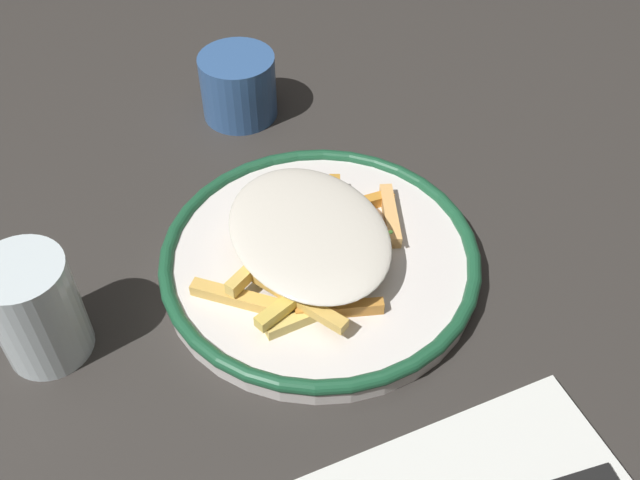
{
  "coord_description": "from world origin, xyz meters",
  "views": [
    {
      "loc": [
        -0.42,
        0.16,
        0.51
      ],
      "look_at": [
        0.0,
        0.0,
        0.04
      ],
      "focal_mm": 40.71,
      "sensor_mm": 36.0,
      "label": 1
    }
  ],
  "objects_px": {
    "water_glass": "(35,307)",
    "fries_heap": "(311,238)",
    "plate": "(320,259)",
    "coffee_mug": "(242,85)"
  },
  "relations": [
    {
      "from": "plate",
      "to": "coffee_mug",
      "type": "relative_size",
      "value": 2.68
    },
    {
      "from": "coffee_mug",
      "to": "fries_heap",
      "type": "bearing_deg",
      "value": 177.33
    },
    {
      "from": "fries_heap",
      "to": "coffee_mug",
      "type": "xyz_separation_m",
      "value": [
        0.26,
        -0.01,
        -0.0
      ]
    },
    {
      "from": "water_glass",
      "to": "fries_heap",
      "type": "bearing_deg",
      "value": -90.01
    },
    {
      "from": "water_glass",
      "to": "plate",
      "type": "bearing_deg",
      "value": -90.65
    },
    {
      "from": "plate",
      "to": "fries_heap",
      "type": "relative_size",
      "value": 1.35
    },
    {
      "from": "water_glass",
      "to": "coffee_mug",
      "type": "distance_m",
      "value": 0.36
    },
    {
      "from": "water_glass",
      "to": "coffee_mug",
      "type": "relative_size",
      "value": 0.92
    },
    {
      "from": "fries_heap",
      "to": "water_glass",
      "type": "bearing_deg",
      "value": 89.99
    },
    {
      "from": "fries_heap",
      "to": "water_glass",
      "type": "distance_m",
      "value": 0.24
    }
  ]
}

